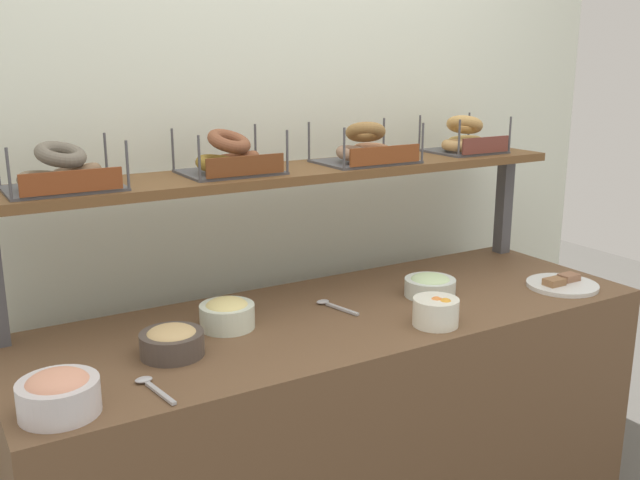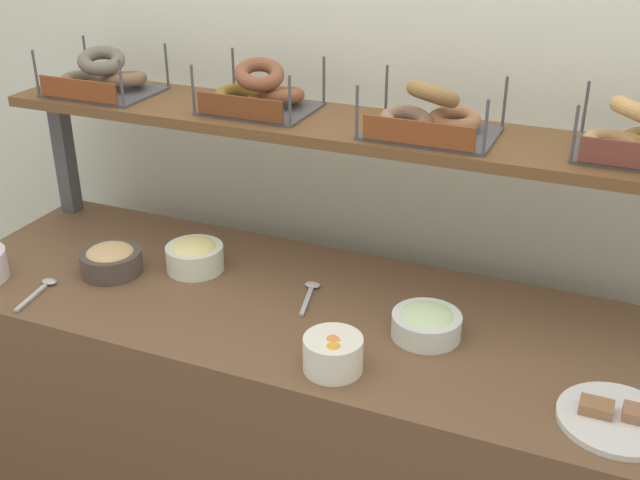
# 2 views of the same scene
# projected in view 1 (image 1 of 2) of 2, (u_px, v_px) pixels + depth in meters

# --- Properties ---
(back_wall) EXTENTS (3.25, 0.06, 2.40)m
(back_wall) POSITION_uv_depth(u_px,v_px,m) (262.00, 179.00, 2.63)
(back_wall) COLOR white
(back_wall) RESTS_ON ground_plane
(deli_counter) EXTENTS (2.05, 0.70, 0.85)m
(deli_counter) POSITION_uv_depth(u_px,v_px,m) (339.00, 432.00, 2.37)
(deli_counter) COLOR brown
(deli_counter) RESTS_ON ground_plane
(shelf_riser_right) EXTENTS (0.05, 0.05, 0.40)m
(shelf_riser_right) POSITION_uv_depth(u_px,v_px,m) (504.00, 205.00, 2.91)
(shelf_riser_right) COLOR #4C4C51
(shelf_riser_right) RESTS_ON deli_counter
(upper_shelf) EXTENTS (2.01, 0.32, 0.03)m
(upper_shelf) POSITION_uv_depth(u_px,v_px,m) (298.00, 172.00, 2.38)
(upper_shelf) COLOR brown
(upper_shelf) RESTS_ON shelf_riser_left
(bowl_scallion_spread) EXTENTS (0.17, 0.17, 0.08)m
(bowl_scallion_spread) POSITION_uv_depth(u_px,v_px,m) (430.00, 285.00, 2.41)
(bowl_scallion_spread) COLOR white
(bowl_scallion_spread) RESTS_ON deli_counter
(bowl_fruit_salad) EXTENTS (0.14, 0.14, 0.09)m
(bowl_fruit_salad) POSITION_uv_depth(u_px,v_px,m) (436.00, 311.00, 2.15)
(bowl_fruit_salad) COLOR white
(bowl_fruit_salad) RESTS_ON deli_counter
(bowl_hummus) EXTENTS (0.18, 0.18, 0.08)m
(bowl_hummus) POSITION_uv_depth(u_px,v_px,m) (172.00, 341.00, 1.93)
(bowl_hummus) COLOR #4D433C
(bowl_hummus) RESTS_ON deli_counter
(bowl_lox_spread) EXTENTS (0.18, 0.18, 0.10)m
(bowl_lox_spread) POSITION_uv_depth(u_px,v_px,m) (59.00, 393.00, 1.61)
(bowl_lox_spread) COLOR silver
(bowl_lox_spread) RESTS_ON deli_counter
(bowl_egg_salad) EXTENTS (0.17, 0.17, 0.09)m
(bowl_egg_salad) POSITION_uv_depth(u_px,v_px,m) (227.00, 313.00, 2.13)
(bowl_egg_salad) COLOR white
(bowl_egg_salad) RESTS_ON deli_counter
(serving_plate_white) EXTENTS (0.25, 0.25, 0.04)m
(serving_plate_white) POSITION_uv_depth(u_px,v_px,m) (562.00, 284.00, 2.51)
(serving_plate_white) COLOR white
(serving_plate_white) RESTS_ON deli_counter
(serving_spoon_near_plate) EXTENTS (0.06, 0.17, 0.01)m
(serving_spoon_near_plate) POSITION_uv_depth(u_px,v_px,m) (331.00, 305.00, 2.31)
(serving_spoon_near_plate) COLOR #B7B7BC
(serving_spoon_near_plate) RESTS_ON deli_counter
(serving_spoon_by_edge) EXTENTS (0.05, 0.18, 0.01)m
(serving_spoon_by_edge) POSITION_uv_depth(u_px,v_px,m) (151.00, 385.00, 1.75)
(serving_spoon_by_edge) COLOR #B7B7BC
(serving_spoon_by_edge) RESTS_ON deli_counter
(bagel_basket_poppy) EXTENTS (0.31, 0.26, 0.14)m
(bagel_basket_poppy) POSITION_uv_depth(u_px,v_px,m) (62.00, 173.00, 1.98)
(bagel_basket_poppy) COLOR #4C4C51
(bagel_basket_poppy) RESTS_ON upper_shelf
(bagel_basket_cinnamon_raisin) EXTENTS (0.30, 0.26, 0.14)m
(bagel_basket_cinnamon_raisin) POSITION_uv_depth(u_px,v_px,m) (230.00, 158.00, 2.25)
(bagel_basket_cinnamon_raisin) COLOR #4C4C51
(bagel_basket_cinnamon_raisin) RESTS_ON upper_shelf
(bagel_basket_everything) EXTENTS (0.33, 0.26, 0.15)m
(bagel_basket_everything) POSITION_uv_depth(u_px,v_px,m) (365.00, 149.00, 2.48)
(bagel_basket_everything) COLOR #4C4C51
(bagel_basket_everything) RESTS_ON upper_shelf
(bagel_basket_sesame) EXTENTS (0.26, 0.24, 0.15)m
(bagel_basket_sesame) POSITION_uv_depth(u_px,v_px,m) (464.00, 140.00, 2.75)
(bagel_basket_sesame) COLOR #4C4C51
(bagel_basket_sesame) RESTS_ON upper_shelf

